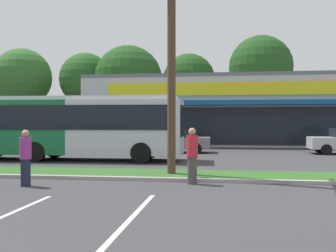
{
  "coord_description": "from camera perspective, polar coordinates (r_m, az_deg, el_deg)",
  "views": [
    {
      "loc": [
        4.45,
        -0.05,
        2.0
      ],
      "look_at": [
        1.92,
        18.1,
        1.78
      ],
      "focal_mm": 41.71,
      "sensor_mm": 36.0,
      "label": 1
    }
  ],
  "objects": [
    {
      "name": "tree_far_left",
      "position": [
        50.18,
        -20.52,
        6.63
      ],
      "size": [
        6.96,
        6.96,
        10.73
      ],
      "color": "#473323",
      "rests_on": "ground_plane"
    },
    {
      "name": "parking_stripe_2",
      "position": [
        8.38,
        -5.22,
        -13.07
      ],
      "size": [
        0.12,
        4.8,
        0.01
      ],
      "primitive_type": "cube",
      "color": "silver",
      "rests_on": "ground_plane"
    },
    {
      "name": "storefront_building",
      "position": [
        36.69,
        8.28,
        2.06
      ],
      "size": [
        23.04,
        14.61,
        5.76
      ],
      "color": "#BCB7AD",
      "rests_on": "ground_plane"
    },
    {
      "name": "tree_left",
      "position": [
        47.83,
        -11.93,
        6.68
      ],
      "size": [
        6.26,
        6.26,
        10.16
      ],
      "color": "#473323",
      "rests_on": "ground_plane"
    },
    {
      "name": "pedestrian_by_pole",
      "position": [
        12.47,
        3.55,
        -4.37
      ],
      "size": [
        0.36,
        0.36,
        1.79
      ],
      "rotation": [
        0.0,
        0.0,
        4.5
      ],
      "color": "#47423D",
      "rests_on": "ground_plane"
    },
    {
      "name": "tree_mid_left",
      "position": [
        45.02,
        -5.82,
        6.73
      ],
      "size": [
        7.79,
        7.79,
        10.64
      ],
      "color": "#473323",
      "rests_on": "ground_plane"
    },
    {
      "name": "car_5",
      "position": [
        27.23,
        -15.72,
        -1.9
      ],
      "size": [
        4.18,
        1.94,
        1.54
      ],
      "rotation": [
        0.0,
        0.0,
        3.14
      ],
      "color": "slate",
      "rests_on": "ground_plane"
    },
    {
      "name": "curb_lip",
      "position": [
        13.72,
        -11.17,
        -7.45
      ],
      "size": [
        56.0,
        0.24,
        0.12
      ],
      "primitive_type": "cube",
      "color": "#99968C",
      "rests_on": "ground_plane"
    },
    {
      "name": "utility_pole",
      "position": [
        14.55,
        -0.03,
        14.89
      ],
      "size": [
        3.12,
        2.39,
        10.43
      ],
      "color": "#4C3826",
      "rests_on": "ground_plane"
    },
    {
      "name": "grass_median",
      "position": [
        14.86,
        -9.62,
        -6.81
      ],
      "size": [
        56.0,
        2.2,
        0.12
      ],
      "primitive_type": "cube",
      "color": "#2D5B23",
      "rests_on": "ground_plane"
    },
    {
      "name": "city_bus",
      "position": [
        20.8,
        -15.12,
        0.03
      ],
      "size": [
        12.46,
        2.92,
        3.25
      ],
      "rotation": [
        0.0,
        0.0,
        0.03
      ],
      "color": "#196638",
      "rests_on": "ground_plane"
    },
    {
      "name": "car_3",
      "position": [
        25.04,
        1.44,
        -2.19
      ],
      "size": [
        4.21,
        1.96,
        1.42
      ],
      "rotation": [
        0.0,
        0.0,
        3.14
      ],
      "color": "slate",
      "rests_on": "ground_plane"
    },
    {
      "name": "tree_mid",
      "position": [
        45.94,
        3.08,
        6.75
      ],
      "size": [
        6.08,
        6.08,
        9.91
      ],
      "color": "#473323",
      "rests_on": "ground_plane"
    },
    {
      "name": "tree_mid_right",
      "position": [
        43.02,
        13.4,
        8.33
      ],
      "size": [
        6.73,
        6.73,
        11.12
      ],
      "color": "#473323",
      "rests_on": "ground_plane"
    },
    {
      "name": "pedestrian_mid",
      "position": [
        12.79,
        -20.1,
        -4.4
      ],
      "size": [
        0.35,
        0.35,
        1.73
      ],
      "rotation": [
        0.0,
        0.0,
        6.27
      ],
      "color": "#1E2338",
      "rests_on": "ground_plane"
    }
  ]
}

